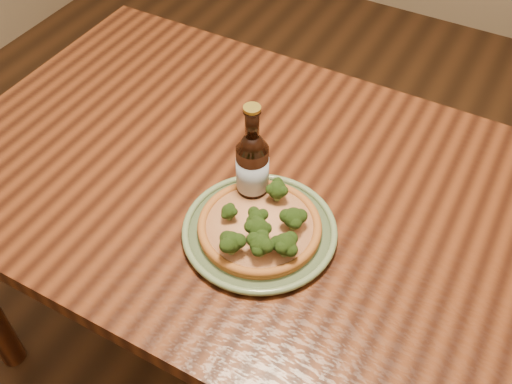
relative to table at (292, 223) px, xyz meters
The scene contains 4 objects.
table is the anchor object (origin of this frame).
plate 0.17m from the table, 95.86° to the right, with size 0.31×0.31×0.02m.
pizza 0.18m from the table, 93.92° to the right, with size 0.25×0.25×0.07m.
beer_bottle 0.20m from the table, 145.98° to the right, with size 0.07×0.07×0.24m.
Camera 1 is at (0.35, -0.70, 1.68)m, focal length 42.00 mm.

